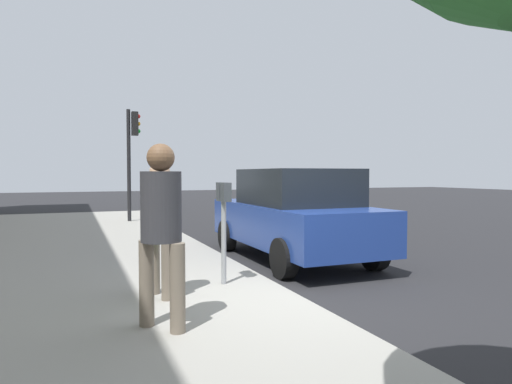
% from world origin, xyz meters
% --- Properties ---
extents(ground_plane, '(80.00, 80.00, 0.00)m').
position_xyz_m(ground_plane, '(0.00, 0.00, 0.00)').
color(ground_plane, '#232326').
rests_on(ground_plane, ground).
extents(sidewalk_slab, '(28.00, 6.00, 0.15)m').
position_xyz_m(sidewalk_slab, '(0.00, 3.00, 0.07)').
color(sidewalk_slab, gray).
rests_on(sidewalk_slab, ground_plane).
extents(parking_meter, '(0.36, 0.12, 1.41)m').
position_xyz_m(parking_meter, '(0.72, 0.70, 1.17)').
color(parking_meter, gray).
rests_on(parking_meter, sidewalk_slab).
extents(pedestrian_at_meter, '(0.50, 0.37, 1.68)m').
position_xyz_m(pedestrian_at_meter, '(0.39, 1.63, 1.13)').
color(pedestrian_at_meter, '#726656').
rests_on(pedestrian_at_meter, sidewalk_slab).
extents(pedestrian_bystander, '(0.46, 0.40, 1.82)m').
position_xyz_m(pedestrian_bystander, '(-0.80, 1.83, 1.24)').
color(pedestrian_bystander, '#726656').
rests_on(pedestrian_bystander, sidewalk_slab).
extents(parked_sedan_near, '(4.40, 1.97, 1.77)m').
position_xyz_m(parked_sedan_near, '(2.62, -1.35, 0.89)').
color(parked_sedan_near, navy).
rests_on(parked_sedan_near, ground_plane).
extents(traffic_signal, '(0.24, 0.44, 3.60)m').
position_xyz_m(traffic_signal, '(9.86, 0.83, 2.58)').
color(traffic_signal, black).
rests_on(traffic_signal, sidewalk_slab).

